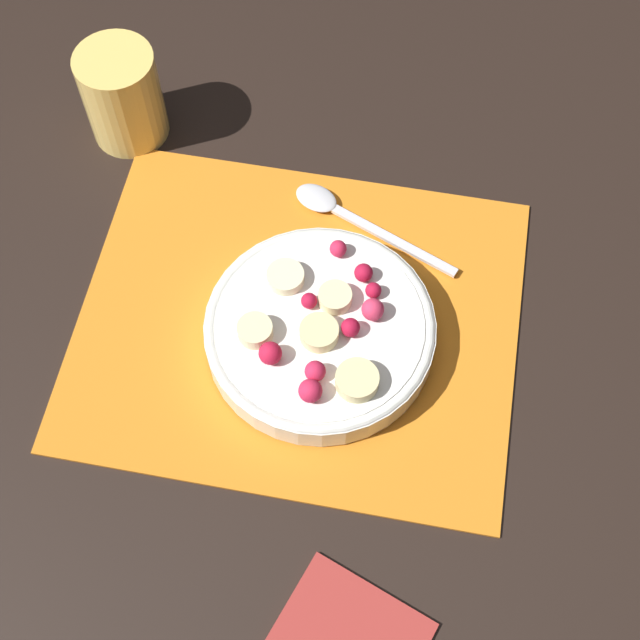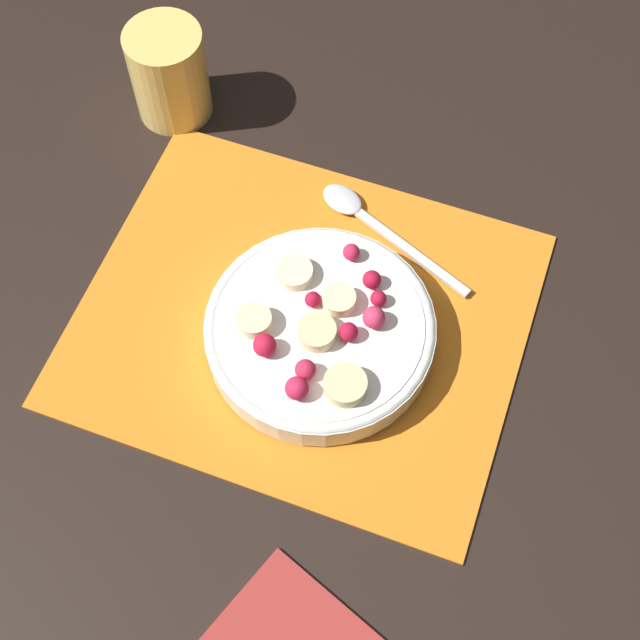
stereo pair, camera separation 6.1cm
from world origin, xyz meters
name	(u,v)px [view 1 (the left image)]	position (x,y,z in m)	size (l,w,h in m)	color
ground_plane	(298,322)	(0.00, 0.00, 0.00)	(3.00, 3.00, 0.00)	black
placemat	(298,320)	(0.00, 0.00, 0.00)	(0.40, 0.34, 0.01)	orange
fruit_bowl	(320,330)	(0.02, -0.02, 0.03)	(0.21, 0.21, 0.05)	silver
spoon	(341,211)	(0.02, 0.12, 0.01)	(0.17, 0.09, 0.01)	silver
drinking_glass	(123,96)	(-0.22, 0.19, 0.05)	(0.08, 0.08, 0.10)	#F4CC66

